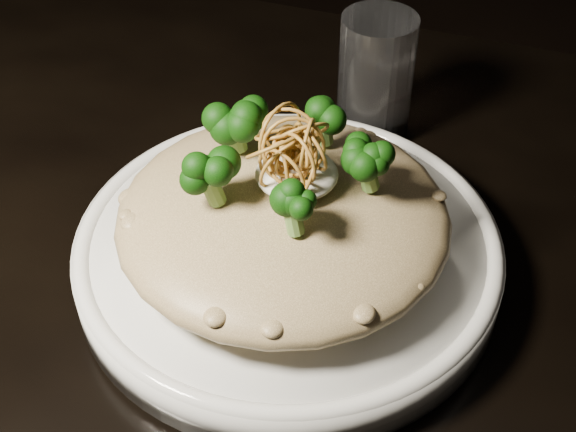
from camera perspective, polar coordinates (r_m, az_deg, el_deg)
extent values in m
cube|color=black|center=(0.64, -3.34, -4.38)|extent=(1.10, 0.80, 0.04)
cylinder|color=black|center=(1.29, -17.04, -0.34)|extent=(0.05, 0.05, 0.71)
cylinder|color=white|center=(0.60, 0.00, -2.70)|extent=(0.32, 0.32, 0.03)
ellipsoid|color=brown|center=(0.57, -0.34, -0.03)|extent=(0.24, 0.24, 0.05)
ellipsoid|color=silver|center=(0.55, 0.62, 3.03)|extent=(0.06, 0.06, 0.02)
cylinder|color=white|center=(0.72, 6.25, 9.73)|extent=(0.07, 0.07, 0.12)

